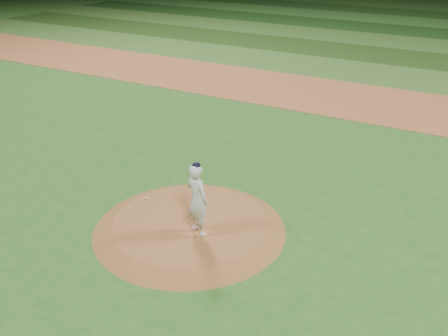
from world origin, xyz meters
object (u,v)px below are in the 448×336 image
Objects in this scene: rosin_bag at (147,198)px; pitcher_on_mound at (197,199)px; pitching_rubber at (196,216)px; pitchers_mound at (190,225)px.

rosin_bag is 0.05× the size of pitcher_on_mound.
pitching_rubber is at bearing -4.41° from rosin_bag.
rosin_bag is at bearing -172.80° from pitching_rubber.
pitcher_on_mound is (2.38, -0.81, 1.01)m from rosin_bag.
rosin_bag is (-1.87, 0.45, 0.16)m from pitchers_mound.
pitchers_mound is 0.33m from pitching_rubber.
pitcher_on_mound reaches higher than rosin_bag.
pitchers_mound is 1.32m from pitcher_on_mound.
pitching_rubber is (0.03, 0.30, 0.14)m from pitchers_mound.
pitchers_mound is 2.59× the size of pitcher_on_mound.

